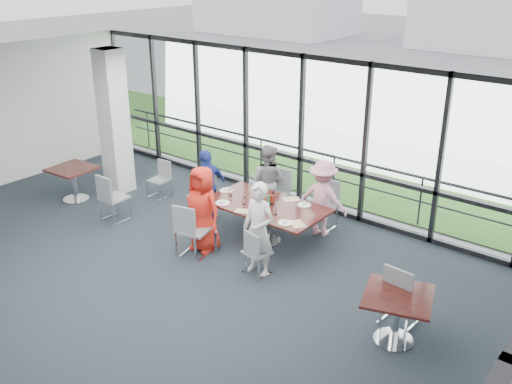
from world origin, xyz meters
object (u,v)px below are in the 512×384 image
Objects in this scene: diner_far_right at (323,198)px; main_table at (266,210)px; diner_far_left at (267,181)px; chair_spare_la at (114,198)px; structural_column at (114,122)px; diner_end at (207,186)px; side_table_left at (73,173)px; chair_spare_r at (401,294)px; chair_main_nl at (195,230)px; chair_main_nr at (257,252)px; chair_main_fl at (275,194)px; chair_main_fr at (324,206)px; diner_near_right at (259,229)px; diner_near_left at (203,209)px; chair_main_end at (202,196)px; side_table_right at (398,302)px; chair_spare_lb at (159,180)px.

main_table is at bearing 46.45° from diner_far_right.
chair_spare_la is (-2.28, -2.09, -0.28)m from diner_far_left.
diner_end is (2.70, 0.07, -0.85)m from structural_column.
side_table_left is 0.97× the size of chair_spare_r.
diner_far_left is at bearing 76.53° from chair_main_nl.
chair_main_fl reaches higher than chair_main_nr.
chair_main_fr reaches higher than side_table_left.
chair_main_nl is at bearing -1.09° from chair_spare_la.
chair_spare_r is at bearing 141.21° from diner_far_left.
chair_main_nl is 1.03× the size of chair_main_fr.
chair_main_nl is at bearing -17.65° from structural_column.
chair_main_nl is (-1.27, -0.22, -0.33)m from diner_near_right.
main_table is 1.41× the size of diner_near_left.
chair_main_nr is at bearing 81.08° from diner_far_right.
main_table is 4.60m from side_table_left.
chair_main_end is (-0.99, 0.99, -0.33)m from diner_near_left.
diner_far_left is at bearing 129.18° from chair_main_end.
side_table_left is at bearing 178.65° from side_table_right.
main_table is 1.69m from chair_main_end.
side_table_right is 0.76× the size of diner_far_right.
side_table_left is at bearing -167.12° from main_table.
side_table_left is at bearing -64.21° from diner_end.
chair_spare_r is at bearing 2.80° from chair_spare_la.
chair_main_fl is at bearing 17.61° from structural_column.
structural_column is at bearing 10.79° from chair_spare_lb.
chair_main_end is at bearing 177.94° from main_table.
chair_spare_lb is at bearing 167.19° from side_table_right.
diner_near_right is 1.08× the size of diner_end.
diner_near_right is 1.74× the size of chair_main_fr.
chair_main_nr is at bearing 70.44° from diner_end.
diner_far_right is 2.49m from chair_main_nl.
main_table is at bearing 66.12° from chair_main_fr.
chair_main_nl is at bearing 37.76° from chair_main_end.
side_table_right is 4.88m from diner_end.
side_table_right is at bearing -8.05° from diner_near_right.
diner_end is at bearing 19.42° from side_table_left.
chair_main_fr is 0.95× the size of chair_spare_r.
chair_spare_r reaches higher than chair_spare_la.
structural_column is 7.57m from side_table_right.
diner_near_left is at bearing 46.02° from diner_end.
chair_main_nr is 0.87× the size of chair_main_fr.
side_table_left is 1.02× the size of chair_main_fr.
chair_main_fl is at bearing 86.57° from diner_near_left.
chair_main_end is 1.17× the size of chair_spare_lb.
chair_main_end is at bearing 115.53° from chair_main_nl.
chair_main_fr is (1.99, 1.18, -0.29)m from diner_end.
structural_column is 3.73m from diner_far_left.
chair_spare_la reaches higher than chair_main_nr.
main_table is 2.31× the size of chair_spare_la.
diner_far_right is 3.89m from chair_spare_lb.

